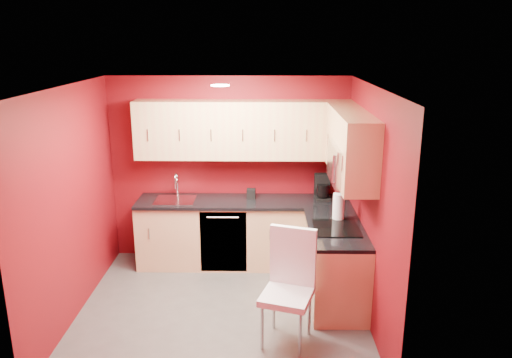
{
  "coord_description": "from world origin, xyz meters",
  "views": [
    {
      "loc": [
        0.47,
        -5.04,
        2.98
      ],
      "look_at": [
        0.38,
        0.55,
        1.38
      ],
      "focal_mm": 35.0,
      "sensor_mm": 36.0,
      "label": 1
    }
  ],
  "objects_px": {
    "paper_towel": "(339,207)",
    "dining_chair": "(287,290)",
    "sink": "(175,197)",
    "napkin_holder": "(251,194)",
    "microwave": "(349,164)",
    "coffee_maker": "(323,187)"
  },
  "relations": [
    {
      "from": "microwave",
      "to": "sink",
      "type": "xyz_separation_m",
      "value": [
        -2.09,
        1.0,
        -0.72
      ]
    },
    {
      "from": "napkin_holder",
      "to": "dining_chair",
      "type": "bearing_deg",
      "value": -78.15
    },
    {
      "from": "napkin_holder",
      "to": "paper_towel",
      "type": "relative_size",
      "value": 0.39
    },
    {
      "from": "coffee_maker",
      "to": "dining_chair",
      "type": "height_order",
      "value": "coffee_maker"
    },
    {
      "from": "microwave",
      "to": "paper_towel",
      "type": "height_order",
      "value": "microwave"
    },
    {
      "from": "napkin_holder",
      "to": "dining_chair",
      "type": "relative_size",
      "value": 0.11
    },
    {
      "from": "sink",
      "to": "napkin_holder",
      "type": "xyz_separation_m",
      "value": [
        1.0,
        0.08,
        0.03
      ]
    },
    {
      "from": "microwave",
      "to": "dining_chair",
      "type": "relative_size",
      "value": 0.65
    },
    {
      "from": "paper_towel",
      "to": "dining_chair",
      "type": "height_order",
      "value": "paper_towel"
    },
    {
      "from": "dining_chair",
      "to": "coffee_maker",
      "type": "bearing_deg",
      "value": 91.52
    },
    {
      "from": "coffee_maker",
      "to": "paper_towel",
      "type": "height_order",
      "value": "coffee_maker"
    },
    {
      "from": "microwave",
      "to": "coffee_maker",
      "type": "bearing_deg",
      "value": 98.14
    },
    {
      "from": "paper_towel",
      "to": "dining_chair",
      "type": "xyz_separation_m",
      "value": [
        -0.64,
        -1.11,
        -0.49
      ]
    },
    {
      "from": "sink",
      "to": "coffee_maker",
      "type": "xyz_separation_m",
      "value": [
        1.94,
        0.04,
        0.13
      ]
    },
    {
      "from": "coffee_maker",
      "to": "napkin_holder",
      "type": "bearing_deg",
      "value": 175.15
    },
    {
      "from": "microwave",
      "to": "sink",
      "type": "height_order",
      "value": "microwave"
    },
    {
      "from": "microwave",
      "to": "paper_towel",
      "type": "xyz_separation_m",
      "value": [
        -0.05,
        0.29,
        -0.59
      ]
    },
    {
      "from": "sink",
      "to": "paper_towel",
      "type": "xyz_separation_m",
      "value": [
        2.04,
        -0.71,
        0.12
      ]
    },
    {
      "from": "sink",
      "to": "napkin_holder",
      "type": "distance_m",
      "value": 1.0
    },
    {
      "from": "dining_chair",
      "to": "napkin_holder",
      "type": "bearing_deg",
      "value": 119.61
    },
    {
      "from": "paper_towel",
      "to": "napkin_holder",
      "type": "bearing_deg",
      "value": 142.67
    },
    {
      "from": "sink",
      "to": "coffee_maker",
      "type": "height_order",
      "value": "sink"
    }
  ]
}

